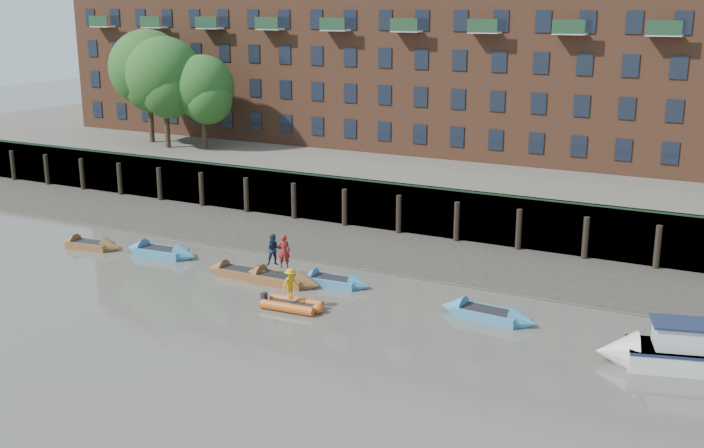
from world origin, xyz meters
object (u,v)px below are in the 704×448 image
Objects in this scene: rowboat_2 at (241,272)px; person_rower_b at (274,250)px; rib_tender at (294,305)px; rowboat_0 at (90,245)px; rowboat_4 at (333,281)px; person_rib_crew at (291,284)px; rowboat_6 at (487,314)px; person_rower_a at (284,251)px; rowboat_3 at (281,279)px; motor_launch at (663,352)px; rowboat_1 at (161,252)px.

person_rower_b reaches higher than rowboat_2.
rowboat_0 is at bearing 165.90° from rib_tender.
person_rib_crew is at bearing -95.73° from rowboat_4.
person_rower_a reaches higher than rowboat_6.
rowboat_4 is (16.56, 0.99, 0.00)m from rowboat_0.
rowboat_6 is 12.09m from person_rower_b.
rowboat_3 is at bearing -2.84° from rowboat_2.
rowboat_2 is 14.15m from rowboat_6.
person_rower_b is (-20.14, 1.58, 1.14)m from motor_launch.
rowboat_6 is (14.15, 0.20, 0.03)m from rowboat_2.
rowboat_4 is 0.88× the size of rowboat_6.
person_rib_crew reaches higher than rowboat_6.
rowboat_4 is 3.08m from person_rower_a.
rowboat_3 is 1.51× the size of rib_tender.
motor_launch is at bearing 148.25° from person_rower_a.
rowboat_3 reaches higher than rowboat_2.
rowboat_2 is 2.69× the size of person_rib_crew.
rowboat_0 is 0.89× the size of rowboat_6.
rib_tender is at bearing -93.07° from rowboat_4.
person_rower_a reaches higher than rib_tender.
rib_tender is 1.82× the size of person_rower_b.
rowboat_4 is at bearing -24.56° from motor_launch.
person_rib_crew is (5.14, -2.99, 1.08)m from rowboat_2.
rowboat_3 is 4.00m from person_rib_crew.
rowboat_6 is at bearing -7.42° from rowboat_0.
rowboat_6 reaches higher than rowboat_2.
person_rower_b is at bearing 131.99° from rib_tender.
motor_launch is 17.23m from person_rib_crew.
person_rower_b reaches higher than rowboat_1.
rowboat_0 is 0.88× the size of rowboat_1.
rowboat_3 is 3.00× the size of person_rib_crew.
person_rower_b is (8.55, -0.74, 1.54)m from rowboat_1.
rowboat_2 is 2.67m from person_rower_b.
rowboat_3 reaches higher than rowboat_0.
person_rower_b is at bearing 159.57° from rowboat_3.
rowboat_2 is at bearing -172.76° from rowboat_4.
rowboat_6 is at bearing -54.73° from person_rib_crew.
rowboat_4 reaches higher than rowboat_2.
motor_launch is 4.11× the size of person_rib_crew.
rowboat_4 is 4.05m from rib_tender.
person_rower_a is at bearing -20.46° from motor_launch.
rib_tender is (0.08, -4.05, 0.02)m from rowboat_4.
rowboat_3 is 3.98m from rib_tender.
rowboat_2 is (11.31, -0.07, -0.00)m from rowboat_0.
rib_tender is at bearing -18.12° from rowboat_0.
rowboat_1 reaches higher than rowboat_3.
rowboat_6 is at bearing 16.16° from rib_tender.
rowboat_1 is at bearing 137.09° from person_rower_b.
rowboat_1 is 12.20m from person_rib_crew.
rowboat_2 is 0.90× the size of rowboat_3.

